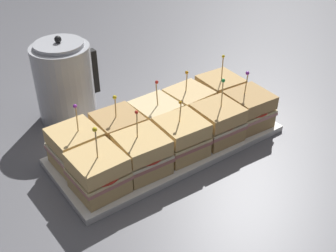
{
  "coord_description": "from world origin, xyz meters",
  "views": [
    {
      "loc": [
        -0.56,
        -0.77,
        0.7
      ],
      "look_at": [
        0.0,
        0.0,
        0.07
      ],
      "focal_mm": 45.0,
      "sensor_mm": 36.0,
      "label": 1
    }
  ],
  "objects_px": {
    "sandwich_front_center": "(181,137)",
    "sandwich_back_right": "(189,105)",
    "sandwich_back_far_left": "(76,147)",
    "sandwich_back_center": "(156,118)",
    "serving_platter": "(168,144)",
    "sandwich_front_far_right": "(249,109)",
    "kettle_steel": "(65,82)",
    "sandwich_back_left": "(118,132)",
    "sandwich_front_far_left": "(98,173)",
    "sandwich_back_far_right": "(220,92)",
    "sandwich_front_left": "(142,154)",
    "sandwich_front_right": "(217,122)"
  },
  "relations": [
    {
      "from": "sandwich_front_far_right",
      "to": "sandwich_back_center",
      "type": "relative_size",
      "value": 1.0
    },
    {
      "from": "serving_platter",
      "to": "kettle_steel",
      "type": "relative_size",
      "value": 2.43
    },
    {
      "from": "sandwich_front_far_right",
      "to": "sandwich_back_far_left",
      "type": "relative_size",
      "value": 0.96
    },
    {
      "from": "serving_platter",
      "to": "sandwich_back_right",
      "type": "relative_size",
      "value": 3.99
    },
    {
      "from": "sandwich_front_right",
      "to": "sandwich_front_far_right",
      "type": "relative_size",
      "value": 1.08
    },
    {
      "from": "sandwich_front_right",
      "to": "sandwich_front_far_right",
      "type": "xyz_separation_m",
      "value": [
        0.12,
        0.0,
        0.0
      ]
    },
    {
      "from": "sandwich_front_far_left",
      "to": "sandwich_front_far_right",
      "type": "bearing_deg",
      "value": -0.1
    },
    {
      "from": "serving_platter",
      "to": "kettle_steel",
      "type": "xyz_separation_m",
      "value": [
        -0.15,
        0.31,
        0.11
      ]
    },
    {
      "from": "sandwich_front_far_left",
      "to": "sandwich_front_far_right",
      "type": "distance_m",
      "value": 0.49
    },
    {
      "from": "sandwich_front_far_right",
      "to": "kettle_steel",
      "type": "distance_m",
      "value": 0.55
    },
    {
      "from": "sandwich_back_left",
      "to": "sandwich_back_right",
      "type": "bearing_deg",
      "value": 0.48
    },
    {
      "from": "serving_platter",
      "to": "sandwich_front_far_left",
      "type": "height_order",
      "value": "sandwich_front_far_left"
    },
    {
      "from": "sandwich_front_right",
      "to": "sandwich_front_center",
      "type": "bearing_deg",
      "value": 178.93
    },
    {
      "from": "serving_platter",
      "to": "sandwich_back_left",
      "type": "distance_m",
      "value": 0.15
    },
    {
      "from": "kettle_steel",
      "to": "sandwich_back_far_right",
      "type": "bearing_deg",
      "value": -32.35
    },
    {
      "from": "sandwich_back_right",
      "to": "sandwich_back_far_left",
      "type": "bearing_deg",
      "value": 179.97
    },
    {
      "from": "sandwich_front_far_left",
      "to": "sandwich_back_left",
      "type": "height_order",
      "value": "sandwich_front_far_left"
    },
    {
      "from": "sandwich_front_far_right",
      "to": "kettle_steel",
      "type": "xyz_separation_m",
      "value": [
        -0.4,
        0.37,
        0.05
      ]
    },
    {
      "from": "sandwich_back_right",
      "to": "kettle_steel",
      "type": "xyz_separation_m",
      "value": [
        -0.27,
        0.25,
        0.05
      ]
    },
    {
      "from": "sandwich_front_left",
      "to": "sandwich_back_center",
      "type": "xyz_separation_m",
      "value": [
        0.12,
        0.12,
        -0.0
      ]
    },
    {
      "from": "sandwich_front_far_right",
      "to": "sandwich_back_left",
      "type": "height_order",
      "value": "sandwich_front_far_right"
    },
    {
      "from": "sandwich_front_far_right",
      "to": "kettle_steel",
      "type": "relative_size",
      "value": 0.64
    },
    {
      "from": "serving_platter",
      "to": "sandwich_front_far_left",
      "type": "xyz_separation_m",
      "value": [
        -0.24,
        -0.06,
        0.06
      ]
    },
    {
      "from": "sandwich_front_left",
      "to": "sandwich_back_right",
      "type": "relative_size",
      "value": 1.08
    },
    {
      "from": "sandwich_back_far_left",
      "to": "sandwich_back_center",
      "type": "height_order",
      "value": "sandwich_back_far_left"
    },
    {
      "from": "sandwich_back_center",
      "to": "sandwich_back_far_right",
      "type": "bearing_deg",
      "value": 0.4
    },
    {
      "from": "sandwich_front_far_right",
      "to": "kettle_steel",
      "type": "bearing_deg",
      "value": 136.76
    },
    {
      "from": "sandwich_front_center",
      "to": "sandwich_back_right",
      "type": "relative_size",
      "value": 1.0
    },
    {
      "from": "sandwich_front_right",
      "to": "sandwich_back_far_left",
      "type": "relative_size",
      "value": 1.04
    },
    {
      "from": "sandwich_back_center",
      "to": "sandwich_back_left",
      "type": "bearing_deg",
      "value": 179.87
    },
    {
      "from": "serving_platter",
      "to": "sandwich_front_right",
      "type": "relative_size",
      "value": 3.51
    },
    {
      "from": "serving_platter",
      "to": "sandwich_front_far_right",
      "type": "relative_size",
      "value": 3.79
    },
    {
      "from": "sandwich_front_center",
      "to": "sandwich_front_far_right",
      "type": "height_order",
      "value": "sandwich_front_far_right"
    },
    {
      "from": "sandwich_front_far_left",
      "to": "sandwich_front_center",
      "type": "distance_m",
      "value": 0.24
    },
    {
      "from": "sandwich_back_center",
      "to": "sandwich_front_left",
      "type": "bearing_deg",
      "value": -136.24
    },
    {
      "from": "sandwich_back_right",
      "to": "serving_platter",
      "type": "bearing_deg",
      "value": -153.0
    },
    {
      "from": "sandwich_back_center",
      "to": "sandwich_back_far_left",
      "type": "bearing_deg",
      "value": 179.42
    },
    {
      "from": "sandwich_front_center",
      "to": "sandwich_back_left",
      "type": "height_order",
      "value": "sandwich_back_left"
    },
    {
      "from": "sandwich_front_right",
      "to": "kettle_steel",
      "type": "relative_size",
      "value": 0.69
    },
    {
      "from": "sandwich_front_left",
      "to": "serving_platter",
      "type": "bearing_deg",
      "value": 26.09
    },
    {
      "from": "sandwich_front_left",
      "to": "sandwich_front_center",
      "type": "relative_size",
      "value": 1.08
    },
    {
      "from": "serving_platter",
      "to": "sandwich_front_left",
      "type": "bearing_deg",
      "value": -153.91
    },
    {
      "from": "sandwich_front_far_right",
      "to": "sandwich_back_center",
      "type": "bearing_deg",
      "value": 153.43
    },
    {
      "from": "serving_platter",
      "to": "sandwich_front_right",
      "type": "xyz_separation_m",
      "value": [
        0.12,
        -0.06,
        0.06
      ]
    },
    {
      "from": "sandwich_front_far_left",
      "to": "sandwich_back_far_left",
      "type": "bearing_deg",
      "value": 89.4
    },
    {
      "from": "sandwich_front_center",
      "to": "sandwich_front_far_left",
      "type": "bearing_deg",
      "value": -179.71
    },
    {
      "from": "sandwich_back_far_right",
      "to": "kettle_steel",
      "type": "height_order",
      "value": "kettle_steel"
    },
    {
      "from": "sandwich_back_right",
      "to": "sandwich_back_far_right",
      "type": "distance_m",
      "value": 0.12
    },
    {
      "from": "sandwich_back_far_left",
      "to": "sandwich_back_far_right",
      "type": "bearing_deg",
      "value": -0.1
    },
    {
      "from": "sandwich_front_center",
      "to": "serving_platter",
      "type": "bearing_deg",
      "value": 88.39
    }
  ]
}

